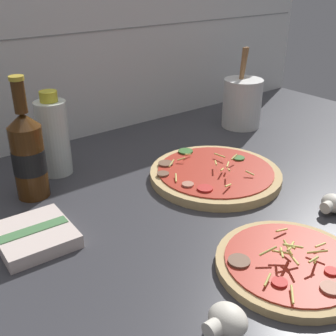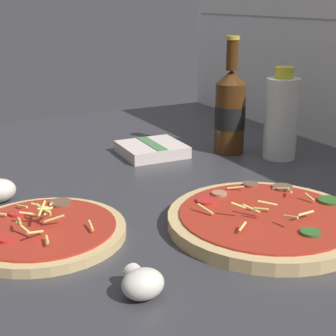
# 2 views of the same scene
# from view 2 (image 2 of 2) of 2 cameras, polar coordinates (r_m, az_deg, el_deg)

# --- Properties ---
(counter_slab) EXTENTS (1.60, 0.90, 0.03)m
(counter_slab) POSITION_cam_2_polar(r_m,az_deg,el_deg) (0.80, 5.32, -6.35)
(counter_slab) COLOR #38383D
(counter_slab) RESTS_ON ground
(pizza_near) EXTENTS (0.23, 0.23, 0.05)m
(pizza_near) POSITION_cam_2_polar(r_m,az_deg,el_deg) (0.75, -13.65, -6.83)
(pizza_near) COLOR tan
(pizza_near) RESTS_ON counter_slab
(pizza_far) EXTENTS (0.29, 0.29, 0.05)m
(pizza_far) POSITION_cam_2_polar(r_m,az_deg,el_deg) (0.77, 10.78, -5.70)
(pizza_far) COLOR tan
(pizza_far) RESTS_ON counter_slab
(beer_bottle) EXTENTS (0.07, 0.07, 0.25)m
(beer_bottle) POSITION_cam_2_polar(r_m,az_deg,el_deg) (1.11, 6.90, 6.32)
(beer_bottle) COLOR #47280F
(beer_bottle) RESTS_ON counter_slab
(oil_bottle) EXTENTS (0.07, 0.07, 0.19)m
(oil_bottle) POSITION_cam_2_polar(r_m,az_deg,el_deg) (1.09, 12.44, 5.54)
(oil_bottle) COLOR silver
(oil_bottle) RESTS_ON counter_slab
(mushroom_left) EXTENTS (0.05, 0.05, 0.03)m
(mushroom_left) POSITION_cam_2_polar(r_m,az_deg,el_deg) (0.59, -2.91, -12.59)
(mushroom_left) COLOR white
(mushroom_left) RESTS_ON counter_slab
(dish_towel) EXTENTS (0.13, 0.13, 0.03)m
(dish_towel) POSITION_cam_2_polar(r_m,az_deg,el_deg) (1.10, -1.81, 2.09)
(dish_towel) COLOR beige
(dish_towel) RESTS_ON counter_slab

